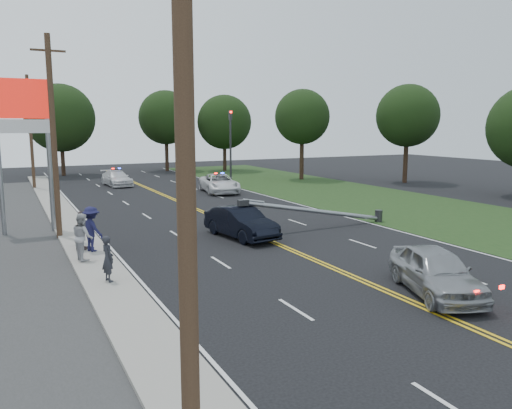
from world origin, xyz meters
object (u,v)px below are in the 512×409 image
bystander_c (92,229)px  traffic_signal (231,140)px  bystander_b (83,237)px  pylon_sign (22,118)px  emergency_a (219,183)px  utility_pole_far (31,132)px  fallen_streetlight (324,212)px  bystander_a (108,259)px  utility_pole_near (186,167)px  waiting_sedan (436,271)px  utility_pole_mid (53,137)px  bystander_d (82,230)px  emergency_b (117,178)px  crashed_sedan (241,222)px

bystander_c → traffic_signal: bearing=-65.4°
bystander_c → bystander_b: bearing=128.5°
pylon_sign → traffic_signal: pylon_sign is taller
emergency_a → bystander_b: bearing=-118.3°
pylon_sign → utility_pole_far: bearing=86.3°
fallen_streetlight → bystander_a: size_ratio=5.61×
utility_pole_near → bystander_a: utility_pole_near is taller
pylon_sign → waiting_sedan: 21.22m
utility_pole_mid → bystander_d: bearing=-80.2°
traffic_signal → emergency_a: traffic_signal is taller
emergency_b → bystander_a: (-6.27, -29.86, 0.25)m
traffic_signal → bystander_a: traffic_signal is taller
utility_pole_mid → bystander_d: utility_pole_mid is taller
emergency_b → bystander_b: bystander_b is taller
traffic_signal → waiting_sedan: traffic_signal is taller
utility_pole_far → emergency_b: bearing=-7.8°
bystander_a → crashed_sedan: bearing=-71.2°
pylon_sign → traffic_signal: (18.80, 16.00, -1.79)m
bystander_c → bystander_d: 0.62m
waiting_sedan → crashed_sedan: bearing=123.2°
traffic_signal → fallen_streetlight: traffic_signal is taller
pylon_sign → waiting_sedan: (11.77, -16.87, -5.20)m
utility_pole_mid → bystander_a: size_ratio=5.99×
fallen_streetlight → bystander_a: 13.48m
utility_pole_mid → bystander_a: 9.79m
crashed_sedan → bystander_a: size_ratio=2.87×
fallen_streetlight → utility_pole_mid: (-13.39, 4.00, 4.17)m
bystander_b → fallen_streetlight: bearing=-94.7°
crashed_sedan → bystander_b: bystander_b is taller
utility_pole_mid → waiting_sedan: utility_pole_mid is taller
bystander_c → utility_pole_far: bearing=-26.4°
emergency_a → utility_pole_mid: bearing=-129.5°
pylon_sign → utility_pole_far: utility_pole_far is taller
waiting_sedan → emergency_b: 36.05m
fallen_streetlight → waiting_sedan: bearing=-105.0°
utility_pole_far → bystander_b: utility_pole_far is taller
emergency_b → crashed_sedan: bearing=-92.9°
bystander_c → fallen_streetlight: bearing=-118.2°
utility_pole_far → bystander_d: (0.62, -25.59, -4.09)m
emergency_b → bystander_d: 25.45m
emergency_b → bystander_a: size_ratio=2.92×
utility_pole_mid → bystander_b: 6.73m
fallen_streetlight → utility_pole_mid: bearing=163.4°
fallen_streetlight → crashed_sedan: size_ratio=1.96×
traffic_signal → bystander_b: size_ratio=3.59×
fallen_streetlight → emergency_b: fallen_streetlight is taller
utility_pole_mid → emergency_a: bearing=41.5°
traffic_signal → emergency_b: size_ratio=1.45×
traffic_signal → fallen_streetlight: bearing=-100.6°
utility_pole_near → utility_pole_mid: same height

